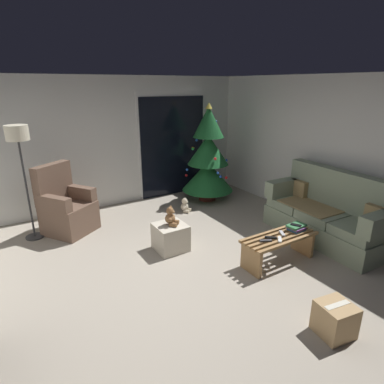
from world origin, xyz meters
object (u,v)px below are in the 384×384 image
(couch, at_px, (327,215))
(cardboard_box_taped_mid_floor, at_px, (335,319))
(book_stack, at_px, (296,227))
(floor_lamp, at_px, (19,144))
(armchair, at_px, (66,209))
(remote_graphite, at_px, (266,241))
(remote_white, at_px, (280,240))
(remote_silver, at_px, (282,233))
(coffee_table, at_px, (279,245))
(teddy_bear_cream_by_tree, at_px, (185,206))
(christmas_tree, at_px, (208,159))
(cell_phone, at_px, (296,225))
(ottoman, at_px, (171,237))
(teddy_bear_chestnut, at_px, (171,217))
(remote_black, at_px, (271,238))

(couch, bearing_deg, cardboard_box_taped_mid_floor, -141.04)
(book_stack, height_order, floor_lamp, floor_lamp)
(armchair, bearing_deg, book_stack, -44.70)
(remote_graphite, bearing_deg, cardboard_box_taped_mid_floor, 15.29)
(couch, bearing_deg, remote_graphite, -174.19)
(remote_white, bearing_deg, book_stack, 57.19)
(remote_silver, height_order, remote_white, same)
(coffee_table, bearing_deg, cardboard_box_taped_mid_floor, -112.69)
(remote_silver, relative_size, remote_white, 1.00)
(remote_white, height_order, teddy_bear_cream_by_tree, remote_white)
(coffee_table, distance_m, remote_silver, 0.16)
(couch, height_order, remote_silver, couch)
(christmas_tree, distance_m, teddy_bear_cream_by_tree, 1.13)
(christmas_tree, relative_size, cardboard_box_taped_mid_floor, 5.45)
(coffee_table, distance_m, remote_white, 0.20)
(cell_phone, distance_m, teddy_bear_cream_by_tree, 2.33)
(remote_graphite, xyz_separation_m, ottoman, (-0.81, 1.12, -0.21))
(couch, bearing_deg, floor_lamp, 148.06)
(coffee_table, distance_m, floor_lamp, 3.98)
(remote_silver, relative_size, book_stack, 0.58)
(remote_silver, bearing_deg, teddy_bear_cream_by_tree, -55.50)
(armchair, bearing_deg, cardboard_box_taped_mid_floor, -65.61)
(cell_phone, xyz_separation_m, teddy_bear_cream_by_tree, (-0.47, 2.25, -0.36))
(remote_silver, height_order, armchair, armchair)
(remote_silver, xyz_separation_m, teddy_bear_cream_by_tree, (-0.22, 2.23, -0.29))
(remote_silver, xyz_separation_m, remote_white, (-0.16, -0.11, 0.00))
(coffee_table, bearing_deg, floor_lamp, 136.87)
(teddy_bear_chestnut, bearing_deg, ottoman, 134.70)
(coffee_table, distance_m, remote_black, 0.21)
(remote_black, xyz_separation_m, book_stack, (0.48, -0.00, 0.03))
(armchair, distance_m, floor_lamp, 1.22)
(book_stack, relative_size, armchair, 0.24)
(ottoman, distance_m, cardboard_box_taped_mid_floor, 2.41)
(teddy_bear_chestnut, bearing_deg, book_stack, -37.62)
(christmas_tree, height_order, armchair, christmas_tree)
(teddy_bear_chestnut, bearing_deg, remote_white, -50.34)
(remote_graphite, bearing_deg, remote_white, 94.02)
(cell_phone, xyz_separation_m, floor_lamp, (-3.08, 2.59, 1.02))
(remote_black, xyz_separation_m, remote_white, (0.06, -0.10, 0.00))
(ottoman, distance_m, teddy_bear_cream_by_tree, 1.48)
(cardboard_box_taped_mid_floor, bearing_deg, remote_black, 73.78)
(book_stack, relative_size, floor_lamp, 0.15)
(ottoman, distance_m, teddy_bear_chestnut, 0.32)
(cell_phone, distance_m, cardboard_box_taped_mid_floor, 1.54)
(remote_black, relative_size, armchair, 0.14)
(remote_silver, xyz_separation_m, book_stack, (0.26, -0.01, 0.03))
(book_stack, distance_m, cell_phone, 0.05)
(armchair, relative_size, ottoman, 2.57)
(armchair, bearing_deg, remote_white, -50.93)
(book_stack, height_order, cardboard_box_taped_mid_floor, book_stack)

